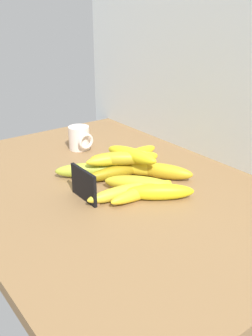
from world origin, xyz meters
The scene contains 17 objects.
counter_top centered at (0.00, 0.00, 1.50)cm, with size 110.00×76.00×3.00cm, color olive.
back_wall centered at (0.00, 39.00, 35.00)cm, with size 130.00×2.00×70.00cm, color silver.
chalkboard_sign centered at (3.22, -9.30, 6.86)cm, with size 11.00×1.80×8.40cm.
coffee_mug centered at (-29.35, 8.57, 6.98)cm, with size 8.66×7.16×7.96cm.
banana_0 centered at (14.72, 6.06, 5.11)cm, with size 18.03×4.22×4.22cm, color yellow.
banana_1 centered at (-1.98, 10.55, 5.14)cm, with size 19.53×4.27×4.27cm, color yellow.
banana_2 centered at (7.92, 4.88, 5.13)cm, with size 18.92×4.26×4.26cm, color yellow.
banana_3 centered at (5.53, 15.51, 5.18)cm, with size 17.57×4.36×4.36cm, color gold.
banana_4 centered at (-2.34, 5.36, 4.89)cm, with size 20.21×3.79×3.79cm, color #9E8315.
banana_5 centered at (11.59, 3.18, 4.75)cm, with size 19.99×3.50×3.50cm, color yellow.
banana_6 centered at (-9.91, 18.09, 4.84)cm, with size 18.10×3.69×3.69cm, color yellow.
banana_7 centered at (-5.59, 14.68, 5.13)cm, with size 15.67×4.26×4.26cm, color yellow.
banana_8 centered at (8.73, -1.35, 4.79)cm, with size 19.49×3.58×3.58cm, color gold.
banana_9 centered at (-8.01, -1.34, 5.13)cm, with size 18.76×4.25×4.25cm, color #A9BB35.
banana_10 centered at (-2.55, 6.17, 8.74)cm, with size 16.97×3.90×3.90cm, color gold.
banana_11 centered at (-1.50, 9.57, 9.34)cm, with size 17.15×4.14×4.14cm, color yellow.
banana_12 centered at (-3.27, 6.24, 8.59)cm, with size 19.41×3.61×3.61cm, color yellow.
Camera 1 is at (78.67, -52.63, 49.51)cm, focal length 40.49 mm.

